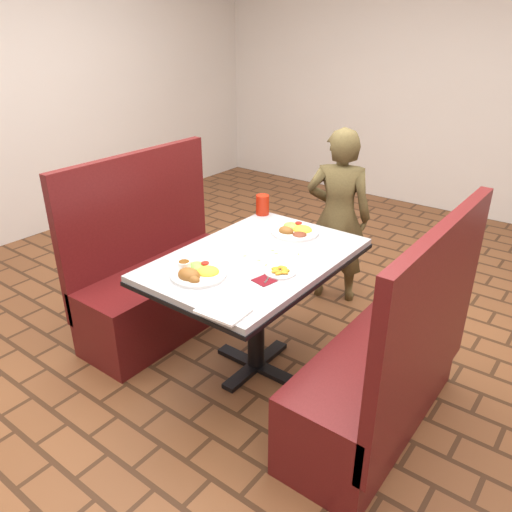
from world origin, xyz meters
name	(u,v)px	position (x,y,z in m)	size (l,w,h in m)	color
room	(256,21)	(0.00, 0.00, 1.91)	(7.00, 7.04, 2.82)	brown
dining_table	(256,272)	(0.00, 0.00, 0.65)	(0.81, 1.21, 0.75)	#AEB0B3
booth_bench_left	(161,282)	(-0.80, 0.00, 0.33)	(0.47, 1.20, 1.17)	#5F1515
booth_bench_right	(384,374)	(0.80, 0.00, 0.33)	(0.47, 1.20, 1.17)	#5F1515
diner_person	(338,217)	(-0.07, 1.06, 0.64)	(0.47, 0.31, 1.28)	brown
near_dinner_plate	(197,270)	(-0.09, -0.37, 0.78)	(0.28, 0.28, 0.09)	white
far_dinner_plate	(296,229)	(-0.01, 0.41, 0.78)	(0.29, 0.29, 0.07)	white
plantain_plate	(280,271)	(0.22, -0.09, 0.76)	(0.16, 0.16, 0.02)	white
maroon_napkin	(264,280)	(0.21, -0.20, 0.75)	(0.10, 0.10, 0.00)	#5E0E15
spoon_utensil	(268,278)	(0.21, -0.17, 0.75)	(0.01, 0.12, 0.00)	silver
red_tumbler	(263,205)	(-0.36, 0.54, 0.82)	(0.09, 0.09, 0.13)	#AF1E0B
paper_napkin	(223,311)	(0.24, -0.55, 0.76)	(0.21, 0.16, 0.01)	white
knife_utensil	(210,276)	(-0.03, -0.35, 0.76)	(0.01, 0.18, 0.00)	silver
fork_utensil	(193,270)	(-0.14, -0.34, 0.76)	(0.01, 0.15, 0.00)	silver
lettuce_shreds	(268,254)	(0.04, 0.06, 0.75)	(0.28, 0.32, 0.00)	#8BB749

